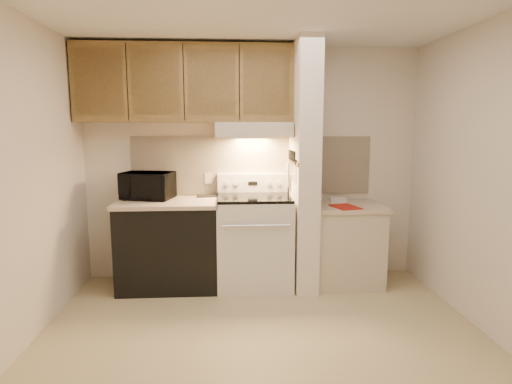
{
  "coord_description": "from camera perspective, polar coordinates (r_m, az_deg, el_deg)",
  "views": [
    {
      "loc": [
        -0.26,
        -3.17,
        1.66
      ],
      "look_at": [
        -0.01,
        0.75,
        1.05
      ],
      "focal_mm": 30.0,
      "sensor_mm": 36.0,
      "label": 1
    }
  ],
  "objects": [
    {
      "name": "floor",
      "position": [
        3.58,
        0.92,
        -18.81
      ],
      "size": [
        3.6,
        3.6,
        0.0
      ],
      "primitive_type": "plane",
      "color": "tan",
      "rests_on": "ground"
    },
    {
      "name": "ceiling",
      "position": [
        3.29,
        1.04,
        23.58
      ],
      "size": [
        3.6,
        3.6,
        0.0
      ],
      "primitive_type": "plane",
      "rotation": [
        3.14,
        0.0,
        0.0
      ],
      "color": "white",
      "rests_on": "wall_back"
    },
    {
      "name": "wall_back",
      "position": [
        4.69,
        -0.5,
        3.75
      ],
      "size": [
        3.6,
        2.5,
        0.02
      ],
      "primitive_type": "cube",
      "rotation": [
        1.57,
        0.0,
        0.0
      ],
      "color": "beige",
      "rests_on": "floor"
    },
    {
      "name": "wall_left",
      "position": [
        3.55,
        -29.42,
        1.01
      ],
      "size": [
        0.02,
        3.0,
        2.5
      ],
      "primitive_type": "cube",
      "color": "beige",
      "rests_on": "floor"
    },
    {
      "name": "wall_right",
      "position": [
        3.8,
        29.17,
        1.47
      ],
      "size": [
        0.02,
        3.0,
        2.5
      ],
      "primitive_type": "cube",
      "color": "beige",
      "rests_on": "floor"
    },
    {
      "name": "backsplash",
      "position": [
        4.68,
        -0.49,
        3.56
      ],
      "size": [
        2.6,
        0.02,
        0.63
      ],
      "primitive_type": "cube",
      "color": "#FCE7CA",
      "rests_on": "wall_back"
    },
    {
      "name": "range_body",
      "position": [
        4.49,
        -0.25,
        -6.72
      ],
      "size": [
        0.76,
        0.65,
        0.92
      ],
      "primitive_type": "cube",
      "color": "silver",
      "rests_on": "floor"
    },
    {
      "name": "oven_window",
      "position": [
        4.18,
        0.01,
        -7.35
      ],
      "size": [
        0.5,
        0.01,
        0.3
      ],
      "primitive_type": "cube",
      "color": "black",
      "rests_on": "range_body"
    },
    {
      "name": "oven_handle",
      "position": [
        4.08,
        0.05,
        -4.53
      ],
      "size": [
        0.65,
        0.02,
        0.02
      ],
      "primitive_type": "cylinder",
      "rotation": [
        0.0,
        1.57,
        0.0
      ],
      "color": "silver",
      "rests_on": "range_body"
    },
    {
      "name": "cooktop",
      "position": [
        4.39,
        -0.25,
        -0.74
      ],
      "size": [
        0.74,
        0.64,
        0.03
      ],
      "primitive_type": "cube",
      "color": "black",
      "rests_on": "range_body"
    },
    {
      "name": "range_backguard",
      "position": [
        4.65,
        -0.46,
        1.24
      ],
      "size": [
        0.76,
        0.08,
        0.2
      ],
      "primitive_type": "cube",
      "color": "silver",
      "rests_on": "range_body"
    },
    {
      "name": "range_display",
      "position": [
        4.61,
        -0.43,
        1.17
      ],
      "size": [
        0.1,
        0.01,
        0.04
      ],
      "primitive_type": "cube",
      "color": "black",
      "rests_on": "range_backguard"
    },
    {
      "name": "range_knob_left_outer",
      "position": [
        4.6,
        -3.91,
        1.13
      ],
      "size": [
        0.05,
        0.02,
        0.05
      ],
      "primitive_type": "cylinder",
      "rotation": [
        1.57,
        0.0,
        0.0
      ],
      "color": "silver",
      "rests_on": "range_backguard"
    },
    {
      "name": "range_knob_left_inner",
      "position": [
        4.6,
        -2.67,
        1.14
      ],
      "size": [
        0.05,
        0.02,
        0.05
      ],
      "primitive_type": "cylinder",
      "rotation": [
        1.57,
        0.0,
        0.0
      ],
      "color": "silver",
      "rests_on": "range_backguard"
    },
    {
      "name": "range_knob_right_inner",
      "position": [
        4.62,
        1.8,
        1.18
      ],
      "size": [
        0.05,
        0.02,
        0.05
      ],
      "primitive_type": "cylinder",
      "rotation": [
        1.57,
        0.0,
        0.0
      ],
      "color": "silver",
      "rests_on": "range_backguard"
    },
    {
      "name": "range_knob_right_outer",
      "position": [
        4.63,
        3.03,
        1.19
      ],
      "size": [
        0.05,
        0.02,
        0.05
      ],
      "primitive_type": "cylinder",
      "rotation": [
        1.57,
        0.0,
        0.0
      ],
      "color": "silver",
      "rests_on": "range_backguard"
    },
    {
      "name": "dishwasher_front",
      "position": [
        4.54,
        -11.48,
        -7.05
      ],
      "size": [
        1.0,
        0.63,
        0.87
      ],
      "primitive_type": "cube",
      "color": "black",
      "rests_on": "floor"
    },
    {
      "name": "left_countertop",
      "position": [
        4.44,
        -11.66,
        -1.39
      ],
      "size": [
        1.04,
        0.67,
        0.04
      ],
      "primitive_type": "cube",
      "color": "beige",
      "rests_on": "dishwasher_front"
    },
    {
      "name": "spoon_rest",
      "position": [
        4.6,
        -6.39,
        -0.57
      ],
      "size": [
        0.25,
        0.11,
        0.02
      ],
      "primitive_type": "cube",
      "rotation": [
        0.0,
        0.0,
        0.15
      ],
      "color": "black",
      "rests_on": "left_countertop"
    },
    {
      "name": "teal_jar",
      "position": [
        4.71,
        -15.54,
        -0.12
      ],
      "size": [
        0.11,
        0.11,
        0.1
      ],
      "primitive_type": "cylinder",
      "rotation": [
        0.0,
        0.0,
        0.3
      ],
      "color": "#27625C",
      "rests_on": "left_countertop"
    },
    {
      "name": "outlet",
      "position": [
        4.68,
        -6.36,
        1.84
      ],
      "size": [
        0.08,
        0.01,
        0.12
      ],
      "primitive_type": "cube",
      "color": "beige",
      "rests_on": "backsplash"
    },
    {
      "name": "microwave",
      "position": [
        4.57,
        -14.24,
        0.83
      ],
      "size": [
        0.57,
        0.45,
        0.28
      ],
      "primitive_type": "imported",
      "rotation": [
        0.0,
        0.0,
        -0.23
      ],
      "color": "black",
      "rests_on": "left_countertop"
    },
    {
      "name": "partition_pillar",
      "position": [
        4.4,
        6.4,
        3.37
      ],
      "size": [
        0.22,
        0.7,
        2.5
      ],
      "primitive_type": "cube",
      "color": "white",
      "rests_on": "floor"
    },
    {
      "name": "pillar_trim",
      "position": [
        4.38,
        4.91,
        4.02
      ],
      "size": [
        0.01,
        0.7,
        0.04
      ],
      "primitive_type": "cube",
      "color": "olive",
      "rests_on": "partition_pillar"
    },
    {
      "name": "knife_strip",
      "position": [
        4.33,
        4.94,
        4.23
      ],
      "size": [
        0.02,
        0.42,
        0.04
      ],
      "primitive_type": "cube",
      "color": "black",
      "rests_on": "partition_pillar"
    },
    {
      "name": "knife_blade_a",
      "position": [
        4.18,
        5.07,
        2.7
      ],
      "size": [
        0.01,
        0.03,
        0.16
      ],
      "primitive_type": "cube",
      "color": "silver",
      "rests_on": "knife_strip"
    },
    {
      "name": "knife_handle_a",
      "position": [
        4.16,
        5.13,
        4.74
      ],
      "size": [
        0.02,
        0.02,
        0.1
      ],
      "primitive_type": "cylinder",
      "color": "black",
      "rests_on": "knife_strip"
    },
    {
      "name": "knife_blade_b",
      "position": [
        4.26,
        4.91,
        2.68
      ],
      "size": [
        0.01,
        0.04,
        0.18
      ],
      "primitive_type": "cube",
      "color": "silver",
      "rests_on": "knife_strip"
    },
    {
      "name": "knife_handle_b",
      "position": [
        4.24,
        4.95,
        4.82
      ],
      "size": [
        0.02,
        0.02,
        0.1
      ],
      "primitive_type": "cylinder",
      "color": "black",
      "rests_on": "knife_strip"
    },
    {
      "name": "knife_blade_c",
      "position": [
        4.35,
        4.74,
        2.67
      ],
      "size": [
        0.01,
        0.04,
        0.2
      ],
      "primitive_type": "cube",
      "color": "silver",
      "rests_on": "knife_strip"
    },
    {
      "name": "knife_handle_c",
      "position": [
        4.32,
        4.8,
        4.89
      ],
      "size": [
        0.02,
        0.02,
        0.1
      ],
      "primitive_type": "cylinder",
      "color": "black",
      "rests_on": "knife_strip"
    },
    {
      "name": "knife_blade_d",
      "position": [
        4.42,
        4.61,
        3.02
      ],
      "size": [
        0.01,
        0.04,
        0.16
      ],
      "primitive_type": "cube",
      "color": "silver",
      "rests_on": "knife_strip"
    },
    {
      "name": "knife_handle_d",
      "position": [
        4.42,
        4.61,
        4.98
      ],
      "size": [
        0.02,
        0.02,
        0.1
      ],
      "primitive_type": "cylinder",
      "color": "black",
      "rests_on": "knife_strip"
    },
    {
      "name": "knife_blade_e",
      "position": [
        4.5,
        4.45,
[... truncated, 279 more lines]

